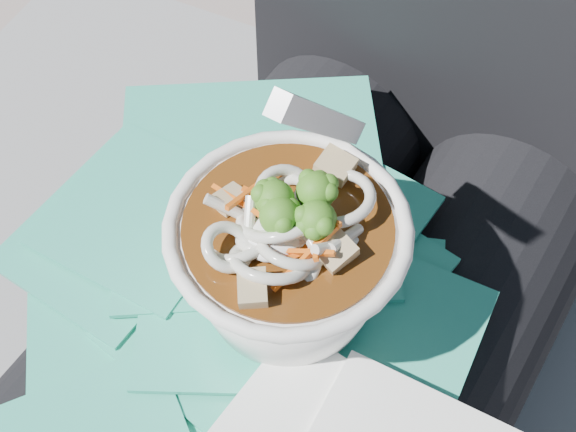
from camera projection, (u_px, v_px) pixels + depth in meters
The scene contains 5 objects.
stone_ledge at pixel (354, 372), 0.89m from camera, with size 1.00×0.50×0.41m, color slate.
lap at pixel (279, 375), 0.59m from camera, with size 0.32×0.48×0.16m.
person_body at pixel (345, 260), 0.60m from camera, with size 0.34×0.94×0.97m.
plastic_bag at pixel (239, 275), 0.53m from camera, with size 0.33×0.44×0.02m.
udon_bowl at pixel (288, 252), 0.47m from camera, with size 0.17×0.17×0.19m.
Camera 1 is at (0.13, -0.20, 1.04)m, focal length 50.00 mm.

